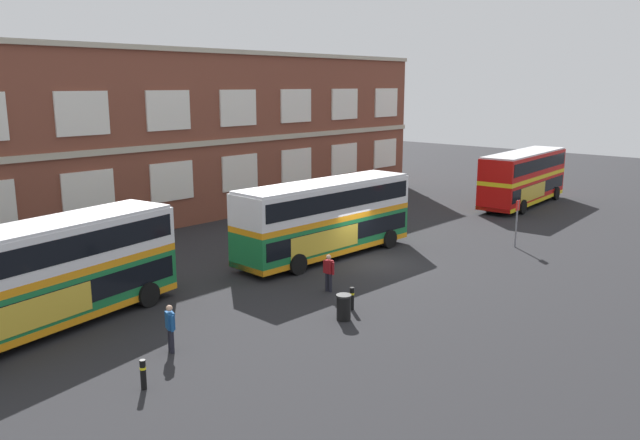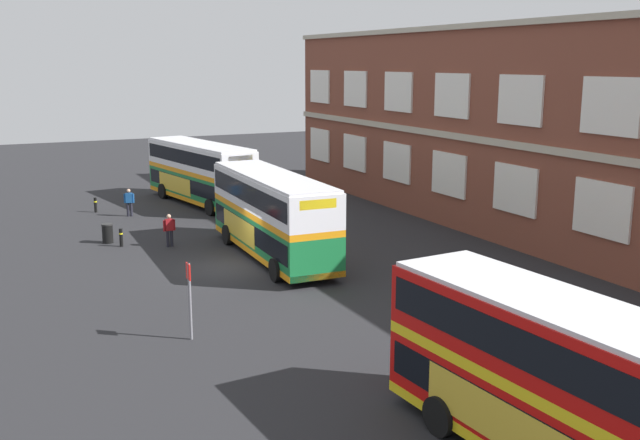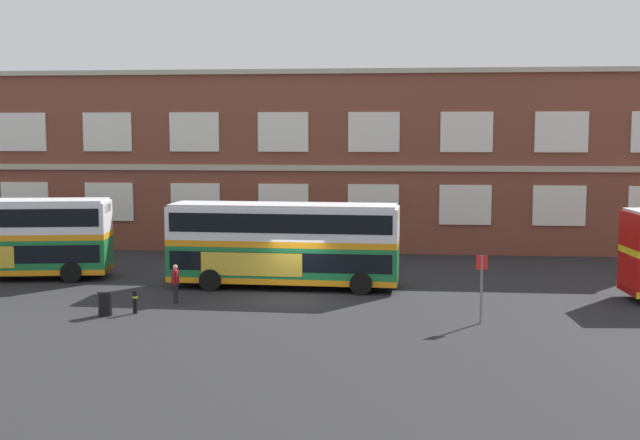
{
  "view_description": "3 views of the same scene",
  "coord_description": "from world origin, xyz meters",
  "views": [
    {
      "loc": [
        -25.17,
        -19.37,
        9.07
      ],
      "look_at": [
        -0.34,
        3.31,
        1.81
      ],
      "focal_mm": 35.44,
      "sensor_mm": 36.0,
      "label": 1
    },
    {
      "loc": [
        31.01,
        -10.43,
        9.3
      ],
      "look_at": [
        2.08,
        3.61,
        2.31
      ],
      "focal_mm": 40.87,
      "sensor_mm": 36.0,
      "label": 2
    },
    {
      "loc": [
        4.76,
        -36.14,
        7.49
      ],
      "look_at": [
        1.02,
        1.65,
        3.39
      ],
      "focal_mm": 45.92,
      "sensor_mm": 36.0,
      "label": 3
    }
  ],
  "objects": [
    {
      "name": "ground_plane",
      "position": [
        0.0,
        2.0,
        0.0
      ],
      "size": [
        120.0,
        120.0,
        0.0
      ],
      "primitive_type": "plane",
      "color": "#232326"
    },
    {
      "name": "safety_bollard_west",
      "position": [
        -6.15,
        -3.77,
        0.49
      ],
      "size": [
        0.19,
        0.19,
        0.95
      ],
      "color": "black",
      "rests_on": "ground"
    },
    {
      "name": "double_decker_middle",
      "position": [
        -0.82,
        2.46,
        2.15
      ],
      "size": [
        11.08,
        3.15,
        4.07
      ],
      "color": "#197038",
      "rests_on": "ground"
    },
    {
      "name": "bus_stand_flag",
      "position": [
        7.95,
        -4.14,
        1.64
      ],
      "size": [
        0.44,
        0.1,
        2.7
      ],
      "color": "slate",
      "rests_on": "ground"
    },
    {
      "name": "brick_terminal_building",
      "position": [
        0.3,
        17.98,
        5.51
      ],
      "size": [
        44.62,
        8.19,
        11.31
      ],
      "color": "brown",
      "rests_on": "ground"
    },
    {
      "name": "station_litter_bin",
      "position": [
        -7.25,
        -4.26,
        0.52
      ],
      "size": [
        0.6,
        0.6,
        1.03
      ],
      "color": "black",
      "rests_on": "ground"
    },
    {
      "name": "second_passenger",
      "position": [
        -5.06,
        -1.52,
        0.93
      ],
      "size": [
        0.24,
        0.63,
        1.7
      ],
      "color": "black",
      "rests_on": "ground"
    }
  ]
}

